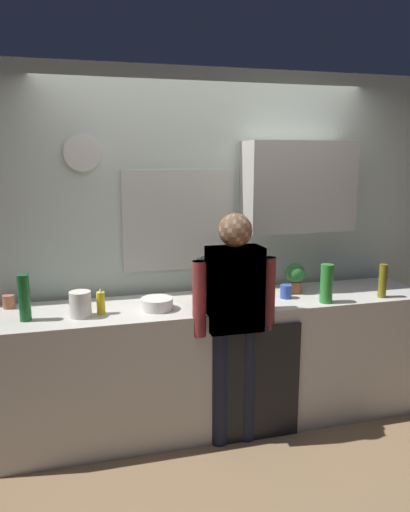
{
  "coord_description": "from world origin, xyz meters",
  "views": [
    {
      "loc": [
        -0.99,
        -2.95,
        1.96
      ],
      "look_at": [
        -0.14,
        0.25,
        1.28
      ],
      "focal_mm": 34.31,
      "sensor_mm": 36.0,
      "label": 1
    }
  ],
  "objects_px": {
    "bottle_olive_oil": "(383,281)",
    "cup_yellow_cup": "(203,289)",
    "dish_soap": "(101,303)",
    "bottle_clear_soda": "(327,284)",
    "person_guest": "(234,311)",
    "storage_canister": "(80,304)",
    "person_at_sink": "(234,311)",
    "bottle_green_wine": "(24,298)",
    "coffee_maker": "(212,281)",
    "cup_blue_mug": "(286,292)",
    "potted_plant": "(295,276)",
    "mixing_bowl": "(157,304)",
    "cup_terracotta_mug": "(9,302)"
  },
  "relations": [
    {
      "from": "bottle_olive_oil",
      "to": "cup_yellow_cup",
      "type": "distance_m",
      "value": 1.34
    },
    {
      "from": "dish_soap",
      "to": "bottle_olive_oil",
      "type": "bearing_deg",
      "value": -3.84
    },
    {
      "from": "bottle_clear_soda",
      "to": "person_guest",
      "type": "distance_m",
      "value": 0.73
    },
    {
      "from": "storage_canister",
      "to": "person_at_sink",
      "type": "bearing_deg",
      "value": -11.41
    },
    {
      "from": "bottle_green_wine",
      "to": "person_guest",
      "type": "bearing_deg",
      "value": -9.16
    },
    {
      "from": "storage_canister",
      "to": "person_at_sink",
      "type": "distance_m",
      "value": 1.01
    },
    {
      "from": "coffee_maker",
      "to": "dish_soap",
      "type": "distance_m",
      "value": 0.8
    },
    {
      "from": "dish_soap",
      "to": "person_guest",
      "type": "distance_m",
      "value": 0.89
    },
    {
      "from": "bottle_olive_oil",
      "to": "person_at_sink",
      "type": "xyz_separation_m",
      "value": [
        -1.18,
        -0.09,
        -0.11
      ]
    },
    {
      "from": "bottle_green_wine",
      "to": "person_at_sink",
      "type": "xyz_separation_m",
      "value": [
        1.33,
        -0.21,
        -0.13
      ]
    },
    {
      "from": "bottle_olive_oil",
      "to": "cup_blue_mug",
      "type": "bearing_deg",
      "value": 166.93
    },
    {
      "from": "bottle_green_wine",
      "to": "cup_blue_mug",
      "type": "height_order",
      "value": "bottle_green_wine"
    },
    {
      "from": "potted_plant",
      "to": "dish_soap",
      "type": "height_order",
      "value": "potted_plant"
    },
    {
      "from": "cup_blue_mug",
      "to": "storage_canister",
      "type": "relative_size",
      "value": 0.59
    },
    {
      "from": "cup_yellow_cup",
      "to": "storage_canister",
      "type": "relative_size",
      "value": 0.5
    },
    {
      "from": "cup_blue_mug",
      "to": "person_at_sink",
      "type": "xyz_separation_m",
      "value": [
        -0.48,
        -0.25,
        -0.03
      ]
    },
    {
      "from": "bottle_clear_soda",
      "to": "cup_blue_mug",
      "type": "distance_m",
      "value": 0.3
    },
    {
      "from": "bottle_olive_oil",
      "to": "storage_canister",
      "type": "distance_m",
      "value": 2.17
    },
    {
      "from": "bottle_green_wine",
      "to": "cup_yellow_cup",
      "type": "bearing_deg",
      "value": 13.12
    },
    {
      "from": "storage_canister",
      "to": "person_at_sink",
      "type": "xyz_separation_m",
      "value": [
        0.99,
        -0.2,
        -0.07
      ]
    },
    {
      "from": "mixing_bowl",
      "to": "potted_plant",
      "type": "relative_size",
      "value": 0.96
    },
    {
      "from": "bottle_olive_oil",
      "to": "cup_blue_mug",
      "type": "relative_size",
      "value": 2.5
    },
    {
      "from": "cup_terracotta_mug",
      "to": "dish_soap",
      "type": "xyz_separation_m",
      "value": [
        0.61,
        -0.29,
        0.03
      ]
    },
    {
      "from": "bottle_olive_oil",
      "to": "dish_soap",
      "type": "xyz_separation_m",
      "value": [
        -2.04,
        0.14,
        -0.05
      ]
    },
    {
      "from": "cup_terracotta_mug",
      "to": "mixing_bowl",
      "type": "height_order",
      "value": "cup_terracotta_mug"
    },
    {
      "from": "dish_soap",
      "to": "storage_canister",
      "type": "bearing_deg",
      "value": -168.66
    },
    {
      "from": "dish_soap",
      "to": "person_guest",
      "type": "xyz_separation_m",
      "value": [
        0.86,
        -0.23,
        -0.06
      ]
    },
    {
      "from": "cup_terracotta_mug",
      "to": "person_guest",
      "type": "relative_size",
      "value": 0.06
    },
    {
      "from": "person_guest",
      "to": "mixing_bowl",
      "type": "bearing_deg",
      "value": -14.45
    },
    {
      "from": "dish_soap",
      "to": "person_at_sink",
      "type": "xyz_separation_m",
      "value": [
        0.86,
        -0.23,
        -0.06
      ]
    },
    {
      "from": "potted_plant",
      "to": "storage_canister",
      "type": "height_order",
      "value": "potted_plant"
    },
    {
      "from": "bottle_clear_soda",
      "to": "person_at_sink",
      "type": "bearing_deg",
      "value": -174.04
    },
    {
      "from": "potted_plant",
      "to": "person_guest",
      "type": "distance_m",
      "value": 0.72
    },
    {
      "from": "cup_terracotta_mug",
      "to": "coffee_maker",
      "type": "bearing_deg",
      "value": -8.16
    },
    {
      "from": "mixing_bowl",
      "to": "person_guest",
      "type": "height_order",
      "value": "person_guest"
    },
    {
      "from": "cup_blue_mug",
      "to": "potted_plant",
      "type": "relative_size",
      "value": 0.43
    },
    {
      "from": "potted_plant",
      "to": "storage_canister",
      "type": "distance_m",
      "value": 1.6
    },
    {
      "from": "coffee_maker",
      "to": "mixing_bowl",
      "type": "bearing_deg",
      "value": -167.29
    },
    {
      "from": "bottle_green_wine",
      "to": "person_at_sink",
      "type": "relative_size",
      "value": 0.19
    },
    {
      "from": "bottle_green_wine",
      "to": "cup_blue_mug",
      "type": "distance_m",
      "value": 1.81
    },
    {
      "from": "mixing_bowl",
      "to": "potted_plant",
      "type": "bearing_deg",
      "value": 7.31
    },
    {
      "from": "bottle_green_wine",
      "to": "bottle_clear_soda",
      "type": "relative_size",
      "value": 1.07
    },
    {
      "from": "bottle_clear_soda",
      "to": "potted_plant",
      "type": "bearing_deg",
      "value": 109.75
    },
    {
      "from": "mixing_bowl",
      "to": "storage_canister",
      "type": "relative_size",
      "value": 1.29
    },
    {
      "from": "cup_yellow_cup",
      "to": "potted_plant",
      "type": "height_order",
      "value": "potted_plant"
    },
    {
      "from": "bottle_olive_oil",
      "to": "person_guest",
      "type": "distance_m",
      "value": 1.19
    },
    {
      "from": "bottle_olive_oil",
      "to": "storage_canister",
      "type": "relative_size",
      "value": 1.47
    },
    {
      "from": "coffee_maker",
      "to": "bottle_green_wine",
      "type": "height_order",
      "value": "coffee_maker"
    },
    {
      "from": "bottle_clear_soda",
      "to": "mixing_bowl",
      "type": "relative_size",
      "value": 1.27
    },
    {
      "from": "coffee_maker",
      "to": "potted_plant",
      "type": "bearing_deg",
      "value": 3.92
    }
  ]
}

